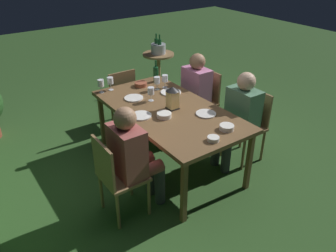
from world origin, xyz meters
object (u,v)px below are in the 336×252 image
(dining_table, at_px, (168,113))
(chair_side_left_a, at_px, (249,122))
(plate_a, at_px, (134,98))
(bowl_salad, at_px, (227,127))
(bowl_bread, at_px, (164,115))
(person_in_green, at_px, (239,115))
(wine_glass_a, at_px, (165,79))
(ice_bucket, at_px, (158,48))
(plate_b, at_px, (206,114))
(chair_side_right_a, at_px, (116,174))
(chair_head_far, at_px, (120,95))
(bowl_olives, at_px, (141,84))
(green_bottle_on_table, at_px, (156,74))
(plate_c, at_px, (141,116))
(person_in_pink, at_px, (192,92))
(wine_glass_b, at_px, (110,81))
(lantern_centerpiece, at_px, (173,97))
(wine_glass_c, at_px, (151,92))
(wine_glass_d, at_px, (101,84))
(side_table, at_px, (159,65))
(plate_d, at_px, (171,92))
(bowl_dip, at_px, (213,139))
(chair_side_left_b, at_px, (203,99))
(wine_glass_e, at_px, (157,81))
(person_in_rust, at_px, (133,154))

(dining_table, relative_size, chair_side_left_a, 2.18)
(plate_a, xyz_separation_m, bowl_salad, (-1.19, -0.38, 0.02))
(bowl_bread, bearing_deg, person_in_green, -107.82)
(wine_glass_a, height_order, ice_bucket, ice_bucket)
(dining_table, height_order, plate_b, plate_b)
(chair_side_right_a, distance_m, chair_head_far, 1.86)
(bowl_olives, bearing_deg, green_bottle_on_table, -84.59)
(dining_table, relative_size, wine_glass_a, 11.24)
(plate_c, relative_size, ice_bucket, 0.67)
(plate_b, xyz_separation_m, plate_c, (0.37, 0.60, 0.00))
(chair_head_far, bearing_deg, person_in_pink, -137.61)
(plate_c, xyz_separation_m, bowl_salad, (-0.75, -0.55, 0.02))
(person_in_pink, distance_m, wine_glass_b, 1.10)
(chair_head_far, height_order, lantern_centerpiece, lantern_centerpiece)
(green_bottle_on_table, distance_m, wine_glass_c, 0.62)
(person_in_pink, distance_m, bowl_salad, 1.27)
(wine_glass_d, xyz_separation_m, side_table, (1.25, -1.68, -0.44))
(person_in_green, bearing_deg, plate_d, 28.56)
(chair_side_left_a, distance_m, person_in_green, 0.25)
(bowl_olives, xyz_separation_m, bowl_bread, (-0.90, 0.25, -0.00))
(person_in_green, xyz_separation_m, plate_a, (0.89, 0.88, 0.13))
(wine_glass_c, bearing_deg, lantern_centerpiece, -165.55)
(person_in_green, height_order, bowl_bread, person_in_green)
(chair_side_left_a, distance_m, bowl_olives, 1.46)
(plate_d, relative_size, bowl_dip, 2.17)
(plate_c, bearing_deg, chair_side_left_b, -71.60)
(wine_glass_e, height_order, bowl_olives, wine_glass_e)
(wine_glass_b, xyz_separation_m, bowl_dip, (-1.67, -0.23, -0.10))
(person_in_green, distance_m, lantern_centerpiece, 0.82)
(chair_side_left_b, relative_size, plate_c, 3.76)
(bowl_dip, bearing_deg, bowl_salad, -71.97)
(bowl_salad, bearing_deg, plate_d, -4.29)
(dining_table, xyz_separation_m, chair_side_left_a, (-0.43, -0.90, -0.22))
(plate_a, distance_m, bowl_dip, 1.28)
(chair_side_left_a, bearing_deg, lantern_centerpiece, 65.18)
(plate_a, height_order, plate_b, same)
(lantern_centerpiece, distance_m, ice_bucket, 2.46)
(chair_side_right_a, bearing_deg, side_table, -40.63)
(person_in_rust, height_order, bowl_salad, person_in_rust)
(wine_glass_b, relative_size, wine_glass_c, 1.00)
(bowl_salad, bearing_deg, person_in_rust, 71.37)
(wine_glass_d, bearing_deg, person_in_rust, 167.27)
(side_table, xyz_separation_m, ice_bucket, (0.00, 0.00, 0.32))
(plate_c, bearing_deg, bowl_bread, -130.45)
(dining_table, distance_m, plate_d, 0.45)
(green_bottle_on_table, height_order, ice_bucket, green_bottle_on_table)
(chair_side_right_a, distance_m, wine_glass_c, 1.18)
(plate_c, relative_size, side_table, 0.36)
(wine_glass_a, bearing_deg, wine_glass_e, 89.37)
(person_in_rust, distance_m, chair_side_left_a, 1.61)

